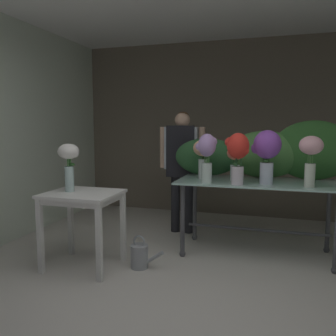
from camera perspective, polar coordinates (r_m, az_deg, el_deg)
ground_plane at (r=4.29m, az=6.91°, el=-12.97°), size 7.91×7.91×0.00m
wall_back at (r=5.82m, az=10.28°, el=6.16°), size 5.03×0.12×2.77m
wall_left at (r=5.11m, az=-21.97°, el=5.66°), size 0.12×3.72×2.77m
display_table_glass at (r=4.06m, az=14.21°, el=-4.09°), size 1.76×0.81×0.84m
side_table_white at (r=3.71m, az=-13.59°, el=-5.44°), size 0.72×0.62×0.78m
florist at (r=4.73m, az=2.30°, el=1.57°), size 0.62×0.24×1.63m
foliage_backdrop at (r=4.29m, az=15.78°, el=2.25°), size 2.05×0.32×0.67m
vase_violet_carnations at (r=3.84m, az=15.61°, el=2.73°), size 0.31×0.29×0.57m
vase_blush_lilies at (r=3.78m, az=22.06°, el=2.19°), size 0.23×0.23×0.51m
vase_peach_snapdragons at (r=4.06m, az=5.69°, el=2.34°), size 0.23×0.23×0.45m
vase_coral_ranunculus at (r=4.00m, az=10.72°, el=1.22°), size 0.18×0.18×0.38m
vase_scarlet_tulips at (r=3.72m, az=11.15°, el=2.44°), size 0.25×0.23×0.54m
vase_lilac_roses at (r=3.77m, az=6.30°, el=2.41°), size 0.23×0.19×0.53m
vase_white_roses_tall at (r=3.71m, az=-15.69°, el=1.28°), size 0.21×0.21×0.49m
watering_can at (r=3.74m, az=-4.56°, el=-13.93°), size 0.35×0.18×0.34m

